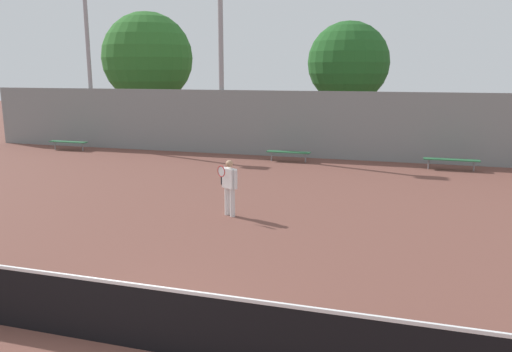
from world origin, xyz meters
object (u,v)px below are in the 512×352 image
Objects in this scene: bench_courtside_far at (451,160)px; bench_by_gate at (68,142)px; tree_green_tall at (348,63)px; tree_green_broad at (148,58)px; light_pole_far_right at (221,43)px; bench_courtside_near at (288,153)px; light_pole_near_left at (87,37)px; tennis_net at (123,314)px; tennis_player at (229,184)px.

bench_courtside_far and bench_by_gate have the same top height.
tree_green_tall is 0.89× the size of tree_green_broad.
bench_courtside_near is at bearing -21.61° from light_pole_far_right.
bench_by_gate is 15.37m from tree_green_tall.
bench_by_gate is at bearing -103.65° from light_pole_near_left.
bench_courtside_near is 0.29× the size of tree_green_tall.
light_pole_near_left reaches higher than tree_green_broad.
tennis_net is at bearing -74.15° from light_pole_far_right.
tennis_net is 18.18m from light_pole_far_right.
tree_green_tall reaches higher than bench_courtside_far.
light_pole_far_right reaches higher than tennis_net.
light_pole_near_left is (-11.00, 1.61, 5.22)m from bench_courtside_near.
light_pole_far_right is 8.39m from tree_green_broad.
light_pole_far_right reaches higher than bench_courtside_far.
tennis_net is 15.49m from bench_courtside_near.
tennis_player reaches higher than tennis_net.
bench_courtside_near is (-1.15, 15.45, -0.11)m from tennis_net.
bench_courtside_far is at bearing 0.00° from bench_by_gate.
light_pole_near_left is (-17.73, 1.61, 5.21)m from bench_courtside_far.
tree_green_broad reaches higher than bench_courtside_near.
bench_courtside_far is at bearing -5.20° from light_pole_near_left.
bench_courtside_near is at bearing -103.38° from tree_green_tall.
tree_green_tall is at bearing 23.22° from light_pole_near_left.
bench_by_gate is at bearing -169.43° from light_pole_far_right.
tree_green_broad is at bearing -177.55° from tree_green_tall.
light_pole_far_right is 7.78m from tree_green_tall.
light_pole_far_right is (-3.65, 1.45, 4.78)m from bench_courtside_near.
bench_by_gate is at bearing -99.54° from tree_green_broad.
tennis_player is at bearing -94.80° from tree_green_tall.
bench_courtside_near is at bearing 94.25° from tennis_net.
tree_green_broad is (-6.64, 5.09, -0.50)m from light_pole_far_right.
tennis_net is 16.43m from bench_courtside_far.
tennis_player is at bearing -87.66° from bench_courtside_near.
tennis_net is at bearing -54.55° from light_pole_near_left.
light_pole_far_right is (-4.80, 16.90, 4.68)m from tennis_net.
bench_by_gate is (-18.12, 0.00, -0.00)m from bench_courtside_far.
tree_green_broad is (1.10, 6.54, 4.28)m from bench_by_gate.
tennis_net reaches higher than bench_courtside_far.
bench_courtside_near is 0.22× the size of light_pole_far_right.
light_pole_far_right is at bearing 105.85° from tennis_net.
light_pole_far_right is at bearing 142.91° from tennis_player.
light_pole_near_left is 1.05× the size of light_pole_far_right.
bench_courtside_near and bench_courtside_far have the same top height.
tree_green_tall reaches higher than bench_courtside_near.
tennis_player is 16.06m from light_pole_near_left.
tennis_net is at bearing -109.86° from bench_courtside_far.
tennis_player is 0.18× the size of light_pole_far_right.
light_pole_near_left is at bearing 174.80° from bench_courtside_far.
tennis_net is 6.80m from tennis_player.
bench_by_gate is 9.22m from light_pole_far_right.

